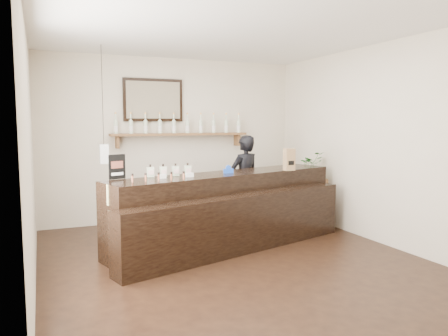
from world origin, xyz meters
name	(u,v)px	position (x,y,z in m)	size (l,w,h in m)	color
ground	(231,259)	(0.00, 0.00, 0.00)	(5.00, 5.00, 0.00)	black
room_shell	(231,123)	(0.00, 0.00, 1.70)	(5.00, 5.00, 5.00)	beige
back_wall_decor	(166,119)	(-0.16, 2.37, 1.76)	(2.66, 0.96, 1.69)	brown
counter	(231,212)	(0.25, 0.57, 0.47)	(3.61, 1.90, 1.17)	black
promo_sign	(117,167)	(-1.27, 0.63, 1.15)	(0.22, 0.09, 0.31)	black
paper_bag	(289,159)	(1.23, 0.65, 1.16)	(0.15, 0.12, 0.32)	#A2804E
tape_dispenser	(228,170)	(0.26, 0.68, 1.04)	(0.14, 0.07, 0.11)	blue
side_cabinet	(310,201)	(2.00, 1.21, 0.39)	(0.52, 0.63, 0.79)	brown
potted_plant	(311,165)	(2.00, 1.21, 1.00)	(0.39, 0.34, 0.43)	#2A6428
shopkeeper	(245,175)	(0.93, 1.55, 0.85)	(0.62, 0.40, 1.69)	black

